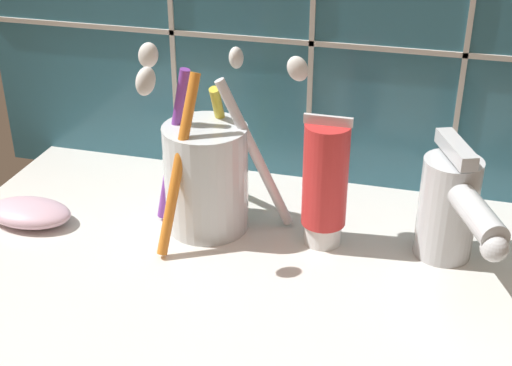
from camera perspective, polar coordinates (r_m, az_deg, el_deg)
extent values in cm
cube|color=silver|center=(60.50, -0.64, -7.56)|extent=(56.40, 35.79, 2.00)
cube|color=beige|center=(69.02, 3.29, 11.18)|extent=(66.40, 0.24, 0.50)
cylinder|color=silver|center=(63.47, -4.00, 0.41)|extent=(7.49, 7.49, 9.80)
cylinder|color=white|center=(62.20, -0.04, 2.28)|extent=(6.87, 2.58, 14.03)
ellipsoid|color=white|center=(59.31, 3.35, 9.12)|extent=(2.68, 1.87, 2.70)
cylinder|color=yellow|center=(65.87, -2.41, 3.19)|extent=(1.19, 6.21, 12.81)
ellipsoid|color=white|center=(65.99, -1.59, 9.99)|extent=(1.41, 2.48, 2.69)
cylinder|color=purple|center=(63.32, -6.65, 2.91)|extent=(3.84, 1.37, 14.53)
ellipsoid|color=white|center=(60.79, -8.61, 10.08)|extent=(2.24, 1.56, 2.49)
cylinder|color=orange|center=(59.68, -6.23, 1.43)|extent=(2.89, 6.38, 14.87)
ellipsoid|color=white|center=(54.28, -8.82, 8.05)|extent=(1.98, 2.66, 2.66)
cylinder|color=white|center=(63.06, 5.35, -3.91)|extent=(3.29, 3.29, 2.01)
cylinder|color=red|center=(60.32, 5.58, 0.63)|extent=(3.86, 3.86, 9.18)
cube|color=silver|center=(58.23, 5.80, 5.00)|extent=(4.06, 0.36, 0.80)
cylinder|color=silver|center=(61.60, 15.07, -1.95)|extent=(4.87, 4.87, 8.87)
cylinder|color=silver|center=(56.88, 16.89, -1.96)|extent=(5.35, 9.05, 2.19)
sphere|color=silver|center=(53.81, 18.52, -4.95)|extent=(2.05, 2.05, 2.05)
cube|color=silver|center=(59.19, 15.71, 2.63)|extent=(3.54, 6.09, 1.20)
ellipsoid|color=#DBB2C6|center=(68.92, -17.68, -2.27)|extent=(8.08, 4.92, 2.03)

